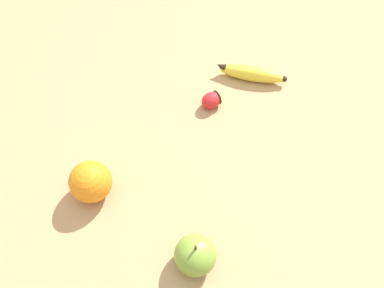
{
  "coord_description": "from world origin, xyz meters",
  "views": [
    {
      "loc": [
        0.16,
        0.41,
        0.69
      ],
      "look_at": [
        0.03,
        -0.01,
        0.03
      ],
      "focal_mm": 35.0,
      "sensor_mm": 36.0,
      "label": 1
    }
  ],
  "objects_px": {
    "orange": "(91,182)",
    "apple": "(195,255)",
    "strawberry": "(212,100)",
    "banana": "(251,73)"
  },
  "relations": [
    {
      "from": "orange",
      "to": "apple",
      "type": "xyz_separation_m",
      "value": [
        -0.15,
        0.2,
        -0.01
      ]
    },
    {
      "from": "banana",
      "to": "apple",
      "type": "relative_size",
      "value": 2.02
    },
    {
      "from": "banana",
      "to": "strawberry",
      "type": "xyz_separation_m",
      "value": [
        0.12,
        0.05,
        0.0
      ]
    },
    {
      "from": "banana",
      "to": "strawberry",
      "type": "relative_size",
      "value": 2.76
    },
    {
      "from": "banana",
      "to": "strawberry",
      "type": "distance_m",
      "value": 0.13
    },
    {
      "from": "apple",
      "to": "banana",
      "type": "bearing_deg",
      "value": -124.67
    },
    {
      "from": "orange",
      "to": "strawberry",
      "type": "bearing_deg",
      "value": -154.76
    },
    {
      "from": "orange",
      "to": "banana",
      "type": "bearing_deg",
      "value": -155.23
    },
    {
      "from": "orange",
      "to": "strawberry",
      "type": "distance_m",
      "value": 0.34
    },
    {
      "from": "apple",
      "to": "orange",
      "type": "bearing_deg",
      "value": -52.23
    }
  ]
}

